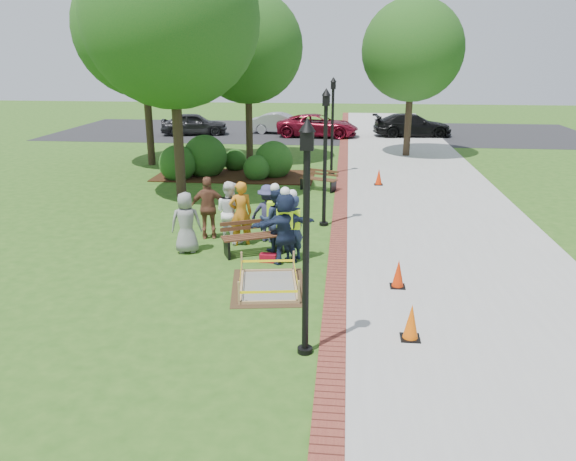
# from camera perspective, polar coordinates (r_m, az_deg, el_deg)

# --- Properties ---
(ground) EXTENTS (100.00, 100.00, 0.00)m
(ground) POSITION_cam_1_polar(r_m,az_deg,el_deg) (13.36, -2.68, -5.58)
(ground) COLOR #285116
(ground) RESTS_ON ground
(sidewalk) EXTENTS (6.00, 60.00, 0.02)m
(sidewalk) POSITION_cam_1_polar(r_m,az_deg,el_deg) (22.96, 13.60, 3.92)
(sidewalk) COLOR #9E9E99
(sidewalk) RESTS_ON ground
(brick_edging) EXTENTS (0.50, 60.00, 0.03)m
(brick_edging) POSITION_cam_1_polar(r_m,az_deg,el_deg) (22.75, 5.45, 4.23)
(brick_edging) COLOR maroon
(brick_edging) RESTS_ON ground
(mulch_bed) EXTENTS (7.00, 3.00, 0.05)m
(mulch_bed) POSITION_cam_1_polar(r_m,az_deg,el_deg) (25.17, -5.41, 5.55)
(mulch_bed) COLOR #381E0F
(mulch_bed) RESTS_ON ground
(parking_lot) EXTENTS (36.00, 12.00, 0.01)m
(parking_lot) POSITION_cam_1_polar(r_m,az_deg,el_deg) (39.53, 3.20, 9.98)
(parking_lot) COLOR black
(parking_lot) RESTS_ON ground
(wet_concrete_pad) EXTENTS (2.03, 2.53, 0.55)m
(wet_concrete_pad) POSITION_cam_1_polar(r_m,az_deg,el_deg) (13.16, -2.02, -4.84)
(wet_concrete_pad) COLOR #47331E
(wet_concrete_pad) RESTS_ON ground
(bench_near) EXTENTS (1.75, 1.18, 0.90)m
(bench_near) POSITION_cam_1_polar(r_m,az_deg,el_deg) (15.29, -3.58, -1.37)
(bench_near) COLOR brown
(bench_near) RESTS_ON ground
(bench_far) EXTENTS (1.57, 1.01, 0.81)m
(bench_far) POSITION_cam_1_polar(r_m,az_deg,el_deg) (22.48, 3.11, 4.76)
(bench_far) COLOR brown
(bench_far) RESTS_ON ground
(cone_front) EXTENTS (0.37, 0.37, 0.74)m
(cone_front) POSITION_cam_1_polar(r_m,az_deg,el_deg) (11.06, 12.40, -9.14)
(cone_front) COLOR black
(cone_front) RESTS_ON ground
(cone_back) EXTENTS (0.35, 0.35, 0.69)m
(cone_back) POSITION_cam_1_polar(r_m,az_deg,el_deg) (13.34, 11.13, -4.39)
(cone_back) COLOR black
(cone_back) RESTS_ON ground
(cone_far) EXTENTS (0.35, 0.35, 0.69)m
(cone_far) POSITION_cam_1_polar(r_m,az_deg,el_deg) (23.58, 9.20, 5.35)
(cone_far) COLOR black
(cone_far) RESTS_ON ground
(toolbox) EXTENTS (0.44, 0.26, 0.21)m
(toolbox) POSITION_cam_1_polar(r_m,az_deg,el_deg) (14.77, -2.04, -2.79)
(toolbox) COLOR maroon
(toolbox) RESTS_ON ground
(lamp_near) EXTENTS (0.28, 0.28, 4.26)m
(lamp_near) POSITION_cam_1_polar(r_m,az_deg,el_deg) (9.57, 1.87, 0.72)
(lamp_near) COLOR black
(lamp_near) RESTS_ON ground
(lamp_mid) EXTENTS (0.28, 0.28, 4.26)m
(lamp_mid) POSITION_cam_1_polar(r_m,az_deg,el_deg) (17.37, 3.80, 8.39)
(lamp_mid) COLOR black
(lamp_mid) RESTS_ON ground
(lamp_far) EXTENTS (0.28, 0.28, 4.26)m
(lamp_far) POSITION_cam_1_polar(r_m,az_deg,el_deg) (25.29, 4.55, 11.28)
(lamp_far) COLOR black
(lamp_far) RESTS_ON ground
(tree_left) EXTENTS (6.28, 6.28, 9.55)m
(tree_left) POSITION_cam_1_polar(r_m,az_deg,el_deg) (21.38, -11.78, 20.33)
(tree_left) COLOR #3D2D1E
(tree_left) RESTS_ON ground
(tree_back) EXTENTS (5.33, 5.33, 8.17)m
(tree_back) POSITION_cam_1_polar(r_m,az_deg,el_deg) (28.34, -4.13, 18.06)
(tree_back) COLOR #3D2D1E
(tree_back) RESTS_ON ground
(tree_right) EXTENTS (5.14, 5.14, 7.95)m
(tree_right) POSITION_cam_1_polar(r_m,az_deg,el_deg) (30.43, 12.55, 17.44)
(tree_right) COLOR #3D2D1E
(tree_right) RESTS_ON ground
(tree_far) EXTENTS (6.26, 6.26, 9.45)m
(tree_far) POSITION_cam_1_polar(r_m,az_deg,el_deg) (28.12, -14.61, 19.24)
(tree_far) COLOR #3D2D1E
(tree_far) RESTS_ON ground
(shrub_a) EXTENTS (1.61, 1.61, 1.61)m
(shrub_a) POSITION_cam_1_polar(r_m,az_deg,el_deg) (24.97, -11.06, 5.15)
(shrub_a) COLOR #164F17
(shrub_a) RESTS_ON ground
(shrub_b) EXTENTS (1.95, 1.95, 1.95)m
(shrub_b) POSITION_cam_1_polar(r_m,az_deg,el_deg) (25.57, -8.35, 5.58)
(shrub_b) COLOR #164F17
(shrub_b) RESTS_ON ground
(shrub_c) EXTENTS (1.16, 1.16, 1.16)m
(shrub_c) POSITION_cam_1_polar(r_m,az_deg,el_deg) (24.45, -3.18, 5.19)
(shrub_c) COLOR #164F17
(shrub_c) RESTS_ON ground
(shrub_d) EXTENTS (1.70, 1.70, 1.70)m
(shrub_d) POSITION_cam_1_polar(r_m,az_deg,el_deg) (25.07, -1.46, 5.52)
(shrub_d) COLOR #164F17
(shrub_d) RESTS_ON ground
(shrub_e) EXTENTS (1.07, 1.07, 1.07)m
(shrub_e) POSITION_cam_1_polar(r_m,az_deg,el_deg) (26.54, -5.38, 6.13)
(shrub_e) COLOR #164F17
(shrub_e) RESTS_ON ground
(casual_person_a) EXTENTS (0.60, 0.45, 1.69)m
(casual_person_a) POSITION_cam_1_polar(r_m,az_deg,el_deg) (15.50, -10.31, 0.79)
(casual_person_a) COLOR gray
(casual_person_a) RESTS_ON ground
(casual_person_b) EXTENTS (0.69, 0.58, 1.84)m
(casual_person_b) POSITION_cam_1_polar(r_m,az_deg,el_deg) (15.89, -4.82, 1.72)
(casual_person_b) COLOR orange
(casual_person_b) RESTS_ON ground
(casual_person_c) EXTENTS (0.68, 0.62, 1.80)m
(casual_person_c) POSITION_cam_1_polar(r_m,az_deg,el_deg) (16.16, -5.93, 1.88)
(casual_person_c) COLOR white
(casual_person_c) RESTS_ON ground
(casual_person_d) EXTENTS (0.66, 0.50, 1.86)m
(casual_person_d) POSITION_cam_1_polar(r_m,az_deg,el_deg) (16.55, -8.06, 2.29)
(casual_person_d) COLOR brown
(casual_person_d) RESTS_ON ground
(casual_person_e) EXTENTS (0.60, 0.46, 1.67)m
(casual_person_e) POSITION_cam_1_polar(r_m,az_deg,el_deg) (16.17, -2.04, 1.75)
(casual_person_e) COLOR #35355D
(casual_person_e) RESTS_ON ground
(hivis_worker_a) EXTENTS (0.71, 0.61, 2.03)m
(hivis_worker_a) POSITION_cam_1_polar(r_m,az_deg,el_deg) (14.45, -0.30, 0.48)
(hivis_worker_a) COLOR #192742
(hivis_worker_a) RESTS_ON ground
(hivis_worker_b) EXTENTS (0.67, 0.61, 1.91)m
(hivis_worker_b) POSITION_cam_1_polar(r_m,az_deg,el_deg) (14.65, 0.43, 0.52)
(hivis_worker_b) COLOR #1A2A46
(hivis_worker_b) RESTS_ON ground
(hivis_worker_c) EXTENTS (0.63, 0.47, 1.92)m
(hivis_worker_c) POSITION_cam_1_polar(r_m,az_deg,el_deg) (15.33, -1.32, 1.30)
(hivis_worker_c) COLOR #1C2B4B
(hivis_worker_c) RESTS_ON ground
(parked_car_a) EXTENTS (3.16, 5.27, 1.60)m
(parked_car_a) POSITION_cam_1_polar(r_m,az_deg,el_deg) (38.54, -9.46, 9.56)
(parked_car_a) COLOR #242426
(parked_car_a) RESTS_ON ground
(parked_car_b) EXTENTS (2.45, 4.76, 1.49)m
(parked_car_b) POSITION_cam_1_polar(r_m,az_deg,el_deg) (38.66, -0.61, 9.82)
(parked_car_b) COLOR #A3A3A8
(parked_car_b) RESTS_ON ground
(parked_car_c) EXTENTS (2.48, 5.00, 1.58)m
(parked_car_c) POSITION_cam_1_polar(r_m,az_deg,el_deg) (37.23, 3.01, 9.50)
(parked_car_c) COLOR maroon
(parked_car_c) RESTS_ON ground
(parked_car_d) EXTENTS (2.66, 5.09, 1.59)m
(parked_car_d) POSITION_cam_1_polar(r_m,az_deg,el_deg) (38.18, 12.44, 9.32)
(parked_car_d) COLOR black
(parked_car_d) RESTS_ON ground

